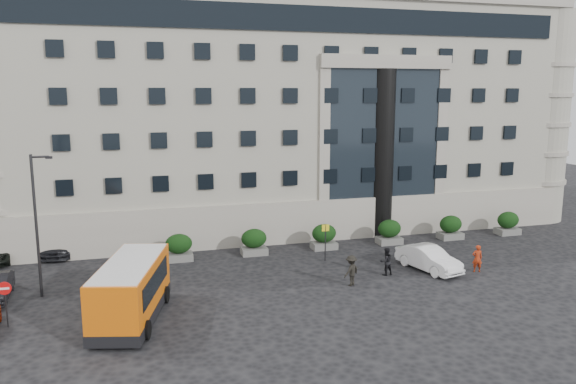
% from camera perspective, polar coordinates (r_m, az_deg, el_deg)
% --- Properties ---
extents(ground, '(120.00, 120.00, 0.00)m').
position_cam_1_polar(ground, '(32.31, -2.55, -10.32)').
color(ground, black).
rests_on(ground, ground).
extents(civic_building, '(44.00, 24.00, 18.00)m').
position_cam_1_polar(civic_building, '(53.10, -1.79, 7.70)').
color(civic_building, '#9C988A').
rests_on(civic_building, ground).
extents(entrance_column, '(1.80, 1.80, 13.00)m').
position_cam_1_polar(entrance_column, '(44.28, 9.54, 3.82)').
color(entrance_column, black).
rests_on(entrance_column, ground).
extents(hedge_a, '(1.80, 1.26, 1.84)m').
position_cam_1_polar(hedge_a, '(38.79, -11.03, -5.53)').
color(hedge_a, '#5B5B59').
rests_on(hedge_a, ground).
extents(hedge_b, '(1.80, 1.26, 1.84)m').
position_cam_1_polar(hedge_b, '(39.52, -3.47, -5.06)').
color(hedge_b, '#5B5B59').
rests_on(hedge_b, ground).
extents(hedge_c, '(1.80, 1.26, 1.84)m').
position_cam_1_polar(hedge_c, '(40.90, 3.68, -4.53)').
color(hedge_c, '#5B5B59').
rests_on(hedge_c, ground).
extents(hedge_d, '(1.80, 1.26, 1.84)m').
position_cam_1_polar(hedge_d, '(42.88, 10.26, -3.99)').
color(hedge_d, '#5B5B59').
rests_on(hedge_d, ground).
extents(hedge_e, '(1.80, 1.26, 1.84)m').
position_cam_1_polar(hedge_e, '(45.36, 16.19, -3.45)').
color(hedge_e, '#5B5B59').
rests_on(hedge_e, ground).
extents(hedge_f, '(1.80, 1.26, 1.84)m').
position_cam_1_polar(hedge_f, '(48.28, 21.44, -2.94)').
color(hedge_f, '#5B5B59').
rests_on(hedge_f, ground).
extents(street_lamp, '(1.16, 0.18, 8.00)m').
position_cam_1_polar(street_lamp, '(33.58, -24.14, -2.65)').
color(street_lamp, '#262628').
rests_on(street_lamp, ground).
extents(bus_stop_sign, '(0.50, 0.08, 2.52)m').
position_cam_1_polar(bus_stop_sign, '(37.86, 3.82, -4.49)').
color(bus_stop_sign, '#262628').
rests_on(bus_stop_sign, ground).
extents(no_entry_sign, '(0.64, 0.16, 2.32)m').
position_cam_1_polar(no_entry_sign, '(30.64, -26.81, -9.33)').
color(no_entry_sign, '#262628').
rests_on(no_entry_sign, ground).
extents(minibus, '(4.22, 7.59, 3.01)m').
position_cam_1_polar(minibus, '(29.39, -15.65, -9.39)').
color(minibus, '#E15F0A').
rests_on(minibus, ground).
extents(red_truck, '(2.95, 5.91, 3.13)m').
position_cam_1_polar(red_truck, '(47.12, -21.69, -2.43)').
color(red_truck, maroon).
rests_on(red_truck, ground).
extents(parked_car_c, '(2.54, 5.39, 1.52)m').
position_cam_1_polar(parked_car_c, '(42.95, -22.18, -4.80)').
color(parked_car_c, black).
rests_on(parked_car_c, ground).
extents(white_taxi, '(2.76, 4.95, 1.55)m').
position_cam_1_polar(white_taxi, '(37.23, 14.10, -6.57)').
color(white_taxi, white).
rests_on(white_taxi, ground).
extents(pedestrian_a, '(0.73, 0.57, 1.75)m').
position_cam_1_polar(pedestrian_a, '(37.74, 18.67, -6.41)').
color(pedestrian_a, '#A52B10').
rests_on(pedestrian_a, ground).
extents(pedestrian_b, '(0.94, 0.78, 1.76)m').
position_cam_1_polar(pedestrian_b, '(35.70, 9.93, -6.96)').
color(pedestrian_b, black).
rests_on(pedestrian_b, ground).
extents(pedestrian_c, '(1.37, 1.21, 1.84)m').
position_cam_1_polar(pedestrian_c, '(33.54, 6.44, -7.93)').
color(pedestrian_c, black).
rests_on(pedestrian_c, ground).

